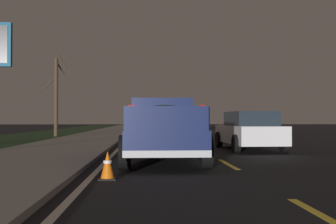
% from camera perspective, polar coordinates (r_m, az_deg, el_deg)
% --- Properties ---
extents(ground, '(144.00, 144.00, 0.00)m').
position_cam_1_polar(ground, '(27.70, 1.46, -3.63)').
color(ground, black).
extents(sidewalk_shoulder, '(108.00, 4.00, 0.12)m').
position_cam_1_polar(sidewalk_shoulder, '(27.83, -10.34, -3.48)').
color(sidewalk_shoulder, gray).
rests_on(sidewalk_shoulder, ground).
extents(grass_verge, '(108.00, 6.00, 0.01)m').
position_cam_1_polar(grass_verge, '(28.88, -20.25, -3.45)').
color(grass_verge, '#1E3819').
rests_on(grass_verge, ground).
extents(lane_markings, '(108.00, 3.54, 0.01)m').
position_cam_1_polar(lane_markings, '(29.92, -3.70, -3.43)').
color(lane_markings, yellow).
rests_on(lane_markings, ground).
extents(pickup_truck, '(5.43, 2.30, 1.87)m').
position_cam_1_polar(pickup_truck, '(11.52, -0.77, -2.31)').
color(pickup_truck, '#141E4C').
rests_on(pickup_truck, ground).
extents(sedan_white, '(4.45, 2.10, 1.54)m').
position_cam_1_polar(sedan_white, '(16.06, 11.73, -2.64)').
color(sedan_white, silver).
rests_on(sedan_white, ground).
extents(sedan_red, '(4.42, 2.05, 1.54)m').
position_cam_1_polar(sedan_red, '(41.67, -2.49, -1.70)').
color(sedan_red, maroon).
rests_on(sedan_red, ground).
extents(sedan_green, '(4.45, 2.10, 1.54)m').
position_cam_1_polar(sedan_green, '(39.70, 2.26, -1.73)').
color(sedan_green, '#14592D').
rests_on(sedan_green, ground).
extents(bare_tree_far, '(0.88, 1.71, 6.24)m').
position_cam_1_polar(bare_tree_far, '(29.66, -15.99, 2.39)').
color(bare_tree_far, '#423323').
rests_on(bare_tree_far, ground).
extents(traffic_cone_near, '(0.36, 0.36, 0.58)m').
position_cam_1_polar(traffic_cone_near, '(8.15, -8.80, -7.71)').
color(traffic_cone_near, black).
rests_on(traffic_cone_near, ground).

